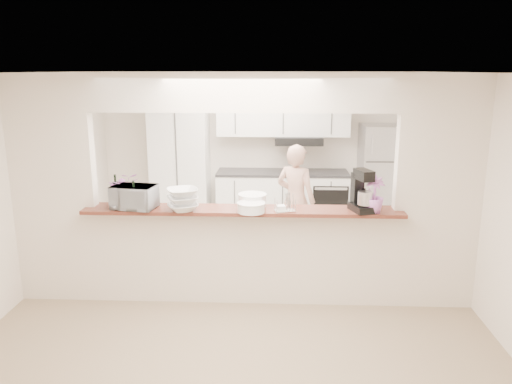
# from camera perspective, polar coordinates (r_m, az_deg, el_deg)

# --- Properties ---
(floor) EXTENTS (6.00, 6.00, 0.00)m
(floor) POSITION_cam_1_polar(r_m,az_deg,el_deg) (5.76, -1.43, -12.25)
(floor) COLOR tan
(floor) RESTS_ON ground
(tile_overlay) EXTENTS (5.00, 2.90, 0.01)m
(tile_overlay) POSITION_cam_1_polar(r_m,az_deg,el_deg) (7.18, -0.59, -6.78)
(tile_overlay) COLOR beige
(tile_overlay) RESTS_ON floor
(partition) EXTENTS (5.00, 0.15, 2.50)m
(partition) POSITION_cam_1_polar(r_m,az_deg,el_deg) (5.28, -1.53, 2.37)
(partition) COLOR silver
(partition) RESTS_ON floor
(bar_counter) EXTENTS (3.40, 0.38, 1.09)m
(bar_counter) POSITION_cam_1_polar(r_m,az_deg,el_deg) (5.53, -1.47, -6.89)
(bar_counter) COLOR silver
(bar_counter) RESTS_ON floor
(kitchen_cabinets) EXTENTS (3.15, 0.62, 2.25)m
(kitchen_cabinets) POSITION_cam_1_polar(r_m,az_deg,el_deg) (8.05, -1.48, 2.67)
(kitchen_cabinets) COLOR white
(kitchen_cabinets) RESTS_ON floor
(refrigerator) EXTENTS (0.75, 0.70, 1.70)m
(refrigerator) POSITION_cam_1_polar(r_m,az_deg,el_deg) (8.16, 14.35, 1.50)
(refrigerator) COLOR #B5B6BB
(refrigerator) RESTS_ON floor
(flower_left) EXTENTS (0.41, 0.38, 0.36)m
(flower_left) POSITION_cam_1_polar(r_m,az_deg,el_deg) (5.61, -14.84, 0.37)
(flower_left) COLOR pink
(flower_left) RESTS_ON bar_counter
(wine_bottle_a) EXTENTS (0.07, 0.07, 0.33)m
(wine_bottle_a) POSITION_cam_1_polar(r_m,az_deg,el_deg) (5.67, -15.71, -0.05)
(wine_bottle_a) COLOR black
(wine_bottle_a) RESTS_ON bar_counter
(wine_bottle_b) EXTENTS (0.06, 0.06, 0.31)m
(wine_bottle_b) POSITION_cam_1_polar(r_m,az_deg,el_deg) (5.39, -13.75, -0.71)
(wine_bottle_b) COLOR black
(wine_bottle_b) RESTS_ON bar_counter
(toaster_oven) EXTENTS (0.49, 0.37, 0.25)m
(toaster_oven) POSITION_cam_1_polar(r_m,az_deg,el_deg) (5.44, -13.75, -0.56)
(toaster_oven) COLOR #B4B4B9
(toaster_oven) RESTS_ON bar_counter
(serving_bowls) EXTENTS (0.42, 0.42, 0.23)m
(serving_bowls) POSITION_cam_1_polar(r_m,az_deg,el_deg) (5.26, -8.38, -0.90)
(serving_bowls) COLOR silver
(serving_bowls) RESTS_ON bar_counter
(plate_stack_a) EXTENTS (0.31, 0.31, 0.14)m
(plate_stack_a) POSITION_cam_1_polar(r_m,az_deg,el_deg) (5.37, -0.42, -0.94)
(plate_stack_a) COLOR white
(plate_stack_a) RESTS_ON bar_counter
(plate_stack_b) EXTENTS (0.30, 0.30, 0.10)m
(plate_stack_b) POSITION_cam_1_polar(r_m,az_deg,el_deg) (5.17, -0.55, -1.76)
(plate_stack_b) COLOR white
(plate_stack_b) RESTS_ON bar_counter
(red_bowl) EXTENTS (0.13, 0.13, 0.06)m
(red_bowl) POSITION_cam_1_polar(r_m,az_deg,el_deg) (5.33, -0.33, -1.51)
(red_bowl) COLOR maroon
(red_bowl) RESTS_ON bar_counter
(tan_bowl) EXTENTS (0.15, 0.15, 0.07)m
(tan_bowl) POSITION_cam_1_polar(r_m,az_deg,el_deg) (5.32, 0.08, -1.48)
(tan_bowl) COLOR beige
(tan_bowl) RESTS_ON bar_counter
(utensil_caddy) EXTENTS (0.24, 0.17, 0.20)m
(utensil_caddy) POSITION_cam_1_polar(r_m,az_deg,el_deg) (5.19, 3.34, -1.34)
(utensil_caddy) COLOR silver
(utensil_caddy) RESTS_ON bar_counter
(stand_mixer) EXTENTS (0.27, 0.34, 0.44)m
(stand_mixer) POSITION_cam_1_polar(r_m,az_deg,el_deg) (5.29, 12.00, -0.05)
(stand_mixer) COLOR black
(stand_mixer) RESTS_ON bar_counter
(flower_right) EXTENTS (0.27, 0.27, 0.39)m
(flower_right) POSITION_cam_1_polar(r_m,az_deg,el_deg) (5.26, 13.30, -0.27)
(flower_right) COLOR #CA74D7
(flower_right) RESTS_ON bar_counter
(person) EXTENTS (0.67, 0.59, 1.55)m
(person) POSITION_cam_1_polar(r_m,az_deg,el_deg) (6.88, 4.56, -1.01)
(person) COLOR tan
(person) RESTS_ON floor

